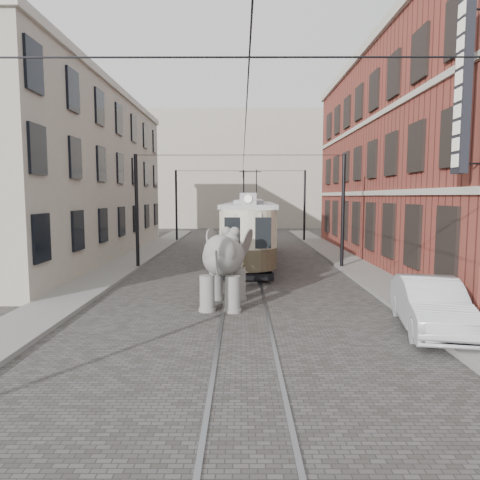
{
  "coord_description": "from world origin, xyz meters",
  "views": [
    {
      "loc": [
        -0.11,
        -16.96,
        3.83
      ],
      "look_at": [
        -0.17,
        0.32,
        2.1
      ],
      "focal_mm": 32.81,
      "sensor_mm": 36.0,
      "label": 1
    }
  ],
  "objects": [
    {
      "name": "catenary",
      "position": [
        -0.2,
        5.0,
        3.0
      ],
      "size": [
        11.0,
        30.2,
        6.0
      ],
      "primitive_type": null,
      "color": "black",
      "rests_on": "ground"
    },
    {
      "name": "tram",
      "position": [
        0.39,
        8.82,
        2.65
      ],
      "size": [
        3.19,
        13.45,
        5.31
      ],
      "primitive_type": null,
      "rotation": [
        0.0,
        0.0,
        -0.03
      ],
      "color": "#BDB799",
      "rests_on": "ground"
    },
    {
      "name": "distant_block",
      "position": [
        0.0,
        40.0,
        7.0
      ],
      "size": [
        28.0,
        10.0,
        14.0
      ],
      "primitive_type": "cube",
      "color": "gray",
      "rests_on": "ground"
    },
    {
      "name": "tram_rails",
      "position": [
        0.0,
        0.0,
        0.01
      ],
      "size": [
        1.54,
        80.0,
        0.02
      ],
      "primitive_type": null,
      "color": "slate",
      "rests_on": "ground"
    },
    {
      "name": "sidewalk_left",
      "position": [
        -6.5,
        0.0,
        0.07
      ],
      "size": [
        2.0,
        60.0,
        0.15
      ],
      "primitive_type": "cube",
      "color": "slate",
      "rests_on": "ground"
    },
    {
      "name": "brick_building",
      "position": [
        11.0,
        9.0,
        6.0
      ],
      "size": [
        8.0,
        26.0,
        12.0
      ],
      "primitive_type": "cube",
      "color": "maroon",
      "rests_on": "ground"
    },
    {
      "name": "elephant",
      "position": [
        -0.73,
        -1.82,
        1.34
      ],
      "size": [
        2.91,
        4.64,
        2.69
      ],
      "primitive_type": null,
      "rotation": [
        0.0,
        0.0,
        -0.12
      ],
      "color": "slate",
      "rests_on": "ground"
    },
    {
      "name": "stucco_building",
      "position": [
        -11.0,
        10.0,
        5.0
      ],
      "size": [
        7.0,
        24.0,
        10.0
      ],
      "primitive_type": "cube",
      "color": "gray",
      "rests_on": "ground"
    },
    {
      "name": "ground",
      "position": [
        0.0,
        0.0,
        0.0
      ],
      "size": [
        120.0,
        120.0,
        0.0
      ],
      "primitive_type": "plane",
      "color": "#494644"
    },
    {
      "name": "sidewalk_right",
      "position": [
        6.0,
        0.0,
        0.07
      ],
      "size": [
        2.0,
        60.0,
        0.15
      ],
      "primitive_type": "cube",
      "color": "slate",
      "rests_on": "ground"
    },
    {
      "name": "parked_car",
      "position": [
        5.29,
        -4.68,
        0.75
      ],
      "size": [
        2.35,
        4.73,
        1.49
      ],
      "primitive_type": "imported",
      "rotation": [
        0.0,
        0.0,
        -0.18
      ],
      "color": "#B4B3B8",
      "rests_on": "ground"
    }
  ]
}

